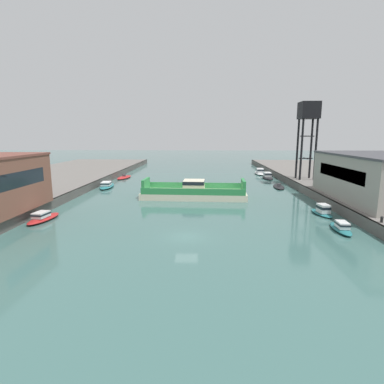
# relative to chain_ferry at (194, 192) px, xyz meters

# --- Properties ---
(ground_plane) EXTENTS (400.00, 400.00, 0.00)m
(ground_plane) POSITION_rel_chain_ferry_xyz_m (-0.14, -21.53, -1.00)
(ground_plane) COLOR #3D6660
(chain_ferry) EXTENTS (18.63, 7.54, 3.30)m
(chain_ferry) POSITION_rel_chain_ferry_xyz_m (0.00, 0.00, 0.00)
(chain_ferry) COLOR beige
(chain_ferry) RESTS_ON ground
(moored_boat_near_left) EXTENTS (3.33, 7.82, 1.01)m
(moored_boat_near_left) POSITION_rel_chain_ferry_xyz_m (-18.92, 24.45, -0.74)
(moored_boat_near_left) COLOR red
(moored_boat_near_left) RESTS_ON ground
(moored_boat_near_right) EXTENTS (2.95, 8.46, 1.70)m
(moored_boat_near_right) POSITION_rel_chain_ferry_xyz_m (17.81, 34.43, -0.37)
(moored_boat_near_right) COLOR white
(moored_boat_near_right) RESTS_ON ground
(moored_boat_mid_left) EXTENTS (2.96, 7.43, 0.88)m
(moored_boat_mid_left) POSITION_rel_chain_ferry_xyz_m (17.77, 11.49, -0.80)
(moored_boat_mid_left) COLOR black
(moored_boat_mid_left) RESTS_ON ground
(moored_boat_mid_right) EXTENTS (2.59, 7.31, 1.59)m
(moored_boat_mid_right) POSITION_rel_chain_ferry_xyz_m (18.22, 25.40, -0.41)
(moored_boat_mid_right) COLOR black
(moored_boat_mid_right) RESTS_ON ground
(moored_boat_far_left) EXTENTS (2.75, 6.22, 1.27)m
(moored_boat_far_left) POSITION_rel_chain_ferry_xyz_m (-19.13, -15.91, -0.53)
(moored_boat_far_left) COLOR red
(moored_boat_far_left) RESTS_ON ground
(moored_boat_far_right) EXTENTS (2.33, 5.28, 1.56)m
(moored_boat_far_right) POSITION_rel_chain_ferry_xyz_m (18.34, -11.43, -0.40)
(moored_boat_far_right) COLOR #237075
(moored_boat_far_right) RESTS_ON ground
(moored_boat_upstream_a) EXTENTS (1.92, 5.43, 1.22)m
(moored_boat_upstream_a) POSITION_rel_chain_ferry_xyz_m (17.65, -18.93, -0.55)
(moored_boat_upstream_a) COLOR #237075
(moored_boat_upstream_a) RESTS_ON ground
(moored_boat_upstream_b) EXTENTS (3.41, 8.42, 1.30)m
(moored_boat_upstream_b) POSITION_rel_chain_ferry_xyz_m (-18.93, 10.06, -0.52)
(moored_boat_upstream_b) COLOR #237075
(moored_boat_upstream_b) RESTS_ON ground
(crane_tower) EXTENTS (3.88, 3.88, 16.48)m
(crane_tower) POSITION_rel_chain_ferry_xyz_m (24.04, 14.48, 13.84)
(crane_tower) COLOR black
(crane_tower) RESTS_ON quay_right
(bollard_left_mid) EXTENTS (0.32, 0.32, 0.71)m
(bollard_left_mid) POSITION_rel_chain_ferry_xyz_m (-21.64, -20.14, 0.87)
(bollard_left_mid) COLOR black
(bollard_left_mid) RESTS_ON quay_left
(bollard_right_mid) EXTENTS (0.32, 0.32, 0.71)m
(bollard_right_mid) POSITION_rel_chain_ferry_xyz_m (21.36, -20.27, 0.87)
(bollard_right_mid) COLOR black
(bollard_right_mid) RESTS_ON quay_right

